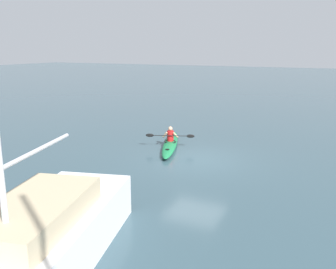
% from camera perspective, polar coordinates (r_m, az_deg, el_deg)
% --- Properties ---
extents(ground_plane, '(160.00, 160.00, 0.00)m').
position_cam_1_polar(ground_plane, '(16.52, 4.24, -3.86)').
color(ground_plane, '#334C56').
extents(kayak, '(2.40, 5.04, 0.30)m').
position_cam_1_polar(kayak, '(18.54, 0.35, -1.43)').
color(kayak, '#19723F').
rests_on(kayak, ground).
extents(kayaker, '(2.26, 0.87, 0.73)m').
position_cam_1_polar(kayaker, '(18.43, 0.35, -0.05)').
color(kayaker, red).
rests_on(kayaker, kayak).
extents(sailboat_white_sloop, '(4.06, 8.47, 11.72)m').
position_cam_1_polar(sailboat_white_sloop, '(8.44, -21.03, -16.89)').
color(sailboat_white_sloop, white).
rests_on(sailboat_white_sloop, ground).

